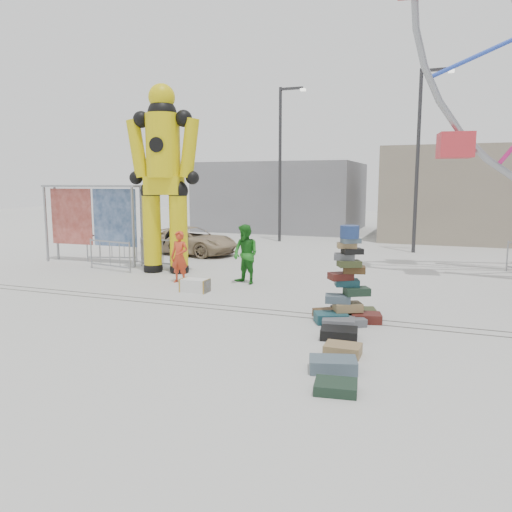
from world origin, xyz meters
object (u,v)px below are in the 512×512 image
(lamp_post_left, at_px, (282,157))
(barricade_dummy_c, at_px, (163,253))
(steamer_trunk, at_px, (195,285))
(crash_test_dummy, at_px, (164,172))
(pedestrian_black, at_px, (175,244))
(pedestrian_red, at_px, (180,257))
(lamp_post_right, at_px, (420,152))
(parked_suv, at_px, (190,241))
(pedestrian_green, at_px, (246,254))
(barricade_dummy_b, at_px, (110,255))
(suitcase_tower, at_px, (347,294))
(barricade_dummy_a, at_px, (112,248))
(banner_scaffold, at_px, (92,205))

(lamp_post_left, distance_m, barricade_dummy_c, 10.47)
(lamp_post_left, bearing_deg, steamer_trunk, -83.72)
(crash_test_dummy, height_order, pedestrian_black, crash_test_dummy)
(barricade_dummy_c, height_order, pedestrian_red, pedestrian_red)
(lamp_post_right, distance_m, lamp_post_left, 7.28)
(lamp_post_right, xyz_separation_m, pedestrian_black, (-8.11, -7.46, -3.58))
(pedestrian_red, bearing_deg, parked_suv, 119.15)
(lamp_post_left, relative_size, steamer_trunk, 10.01)
(pedestrian_green, bearing_deg, pedestrian_red, -139.54)
(barricade_dummy_b, distance_m, barricade_dummy_c, 1.88)
(suitcase_tower, height_order, pedestrian_black, suitcase_tower)
(barricade_dummy_a, bearing_deg, barricade_dummy_b, -72.54)
(parked_suv, bearing_deg, barricade_dummy_a, 156.06)
(suitcase_tower, height_order, pedestrian_red, suitcase_tower)
(suitcase_tower, height_order, barricade_dummy_a, suitcase_tower)
(crash_test_dummy, relative_size, barricade_dummy_c, 3.32)
(lamp_post_right, distance_m, barricade_dummy_a, 13.81)
(crash_test_dummy, height_order, steamer_trunk, crash_test_dummy)
(steamer_trunk, relative_size, pedestrian_green, 0.43)
(barricade_dummy_b, relative_size, barricade_dummy_c, 1.00)
(lamp_post_right, bearing_deg, barricade_dummy_b, -139.28)
(barricade_dummy_a, height_order, pedestrian_black, pedestrian_black)
(suitcase_tower, bearing_deg, barricade_dummy_c, 126.57)
(suitcase_tower, relative_size, barricade_dummy_c, 1.10)
(barricade_dummy_c, relative_size, parked_suv, 0.46)
(barricade_dummy_b, relative_size, pedestrian_green, 1.08)
(lamp_post_right, distance_m, banner_scaffold, 14.08)
(suitcase_tower, distance_m, crash_test_dummy, 8.63)
(barricade_dummy_b, distance_m, pedestrian_red, 3.59)
(lamp_post_right, xyz_separation_m, steamer_trunk, (-5.59, -10.78, -4.30))
(crash_test_dummy, height_order, pedestrian_green, crash_test_dummy)
(suitcase_tower, height_order, barricade_dummy_c, suitcase_tower)
(lamp_post_right, height_order, parked_suv, lamp_post_right)
(banner_scaffold, xyz_separation_m, pedestrian_green, (7.11, -1.74, -1.36))
(suitcase_tower, distance_m, pedestrian_red, 6.28)
(crash_test_dummy, height_order, barricade_dummy_a, crash_test_dummy)
(crash_test_dummy, xyz_separation_m, barricade_dummy_a, (-3.22, 1.28, -2.95))
(pedestrian_green, xyz_separation_m, parked_suv, (-4.68, 5.16, -0.33))
(steamer_trunk, xyz_separation_m, pedestrian_red, (-1.07, 1.04, 0.64))
(barricade_dummy_a, xyz_separation_m, barricade_dummy_c, (2.67, -0.57, 0.00))
(banner_scaffold, distance_m, barricade_dummy_c, 3.64)
(lamp_post_left, xyz_separation_m, barricade_dummy_c, (-1.56, -9.58, -3.93))
(steamer_trunk, bearing_deg, barricade_dummy_c, 132.75)
(steamer_trunk, bearing_deg, pedestrian_black, 127.01)
(pedestrian_green, bearing_deg, parked_suv, 156.69)
(lamp_post_left, height_order, crash_test_dummy, lamp_post_left)
(lamp_post_left, height_order, pedestrian_red, lamp_post_left)
(barricade_dummy_a, bearing_deg, suitcase_tower, -44.11)
(lamp_post_left, height_order, banner_scaffold, lamp_post_left)
(steamer_trunk, xyz_separation_m, barricade_dummy_b, (-4.49, 2.10, 0.36))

